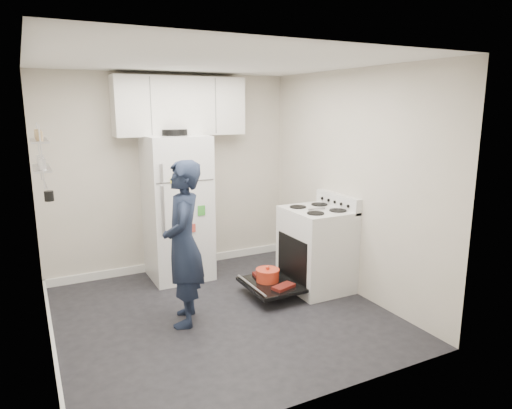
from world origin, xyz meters
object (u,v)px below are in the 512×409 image
electric_range (316,250)px  person (183,244)px  refrigerator (177,207)px  open_oven_door (270,281)px

electric_range → person: size_ratio=0.68×
refrigerator → person: (-0.33, -1.24, -0.08)m
electric_range → refrigerator: (-1.30, 1.10, 0.42)m
electric_range → refrigerator: size_ratio=0.60×
electric_range → refrigerator: 1.75m
open_oven_door → refrigerator: (-0.71, 1.07, 0.71)m
electric_range → person: (-1.63, -0.14, 0.34)m
electric_range → open_oven_door: size_ratio=1.57×
electric_range → refrigerator: bearing=139.8°
refrigerator → person: size_ratio=1.14×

